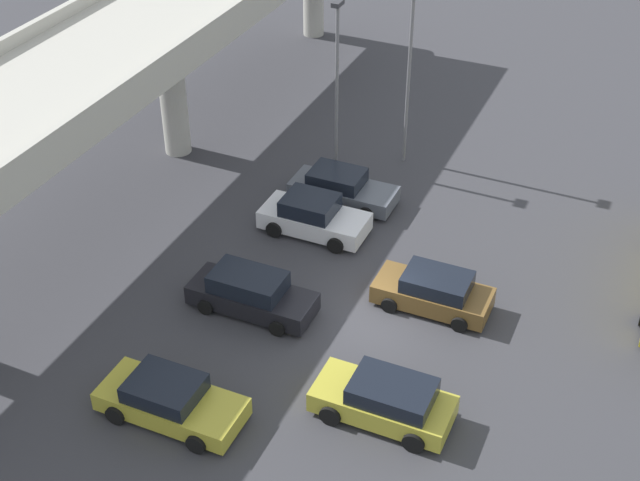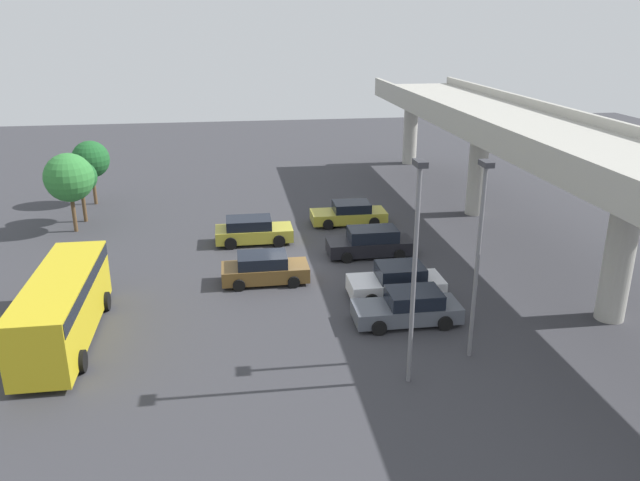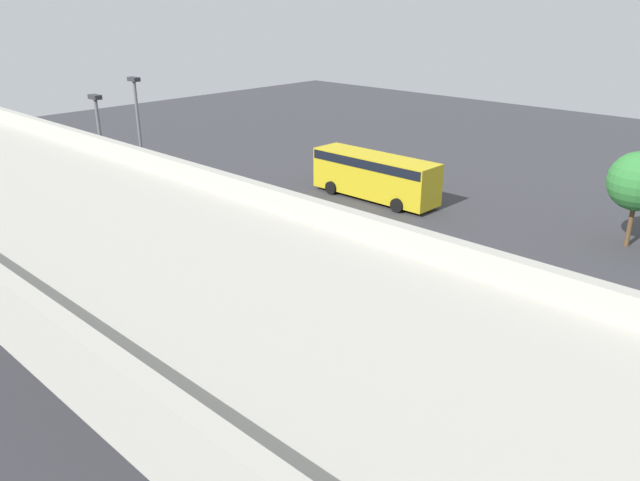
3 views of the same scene
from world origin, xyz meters
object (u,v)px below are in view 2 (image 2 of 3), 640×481
parked_car_2 (371,243)px  lamp_post_near_aisle (479,246)px  tree_front_left (91,159)px  parked_car_3 (264,269)px  lamp_post_mid_lot (415,259)px  parked_car_5 (409,308)px  tree_front_far_right (69,178)px  tree_front_right (80,177)px  parked_car_1 (253,231)px  parked_car_4 (397,282)px  parked_car_0 (349,214)px  shuttle_bus (62,303)px

parked_car_2 → lamp_post_near_aisle: 12.01m
lamp_post_near_aisle → tree_front_left: (-24.22, -18.56, -1.36)m
parked_car_3 → lamp_post_mid_lot: bearing=-64.8°
parked_car_5 → tree_front_far_right: (-14.97, -17.04, 2.73)m
tree_front_right → tree_front_far_right: 2.07m
lamp_post_near_aisle → lamp_post_mid_lot: lamp_post_mid_lot is taller
parked_car_1 → tree_front_right: bearing=151.7°
parked_car_1 → tree_front_left: (-9.84, -10.73, 2.48)m
parked_car_4 → tree_front_right: (-14.37, -17.03, 2.20)m
parked_car_1 → tree_front_left: tree_front_left is taller
parked_car_0 → tree_front_left: bearing=-22.7°
parked_car_1 → lamp_post_near_aisle: (14.38, 7.83, 3.84)m
parked_car_5 → tree_front_far_right: bearing=-41.3°
tree_front_left → tree_front_right: bearing=1.5°
parked_car_2 → parked_car_4: (5.57, -0.00, -0.00)m
parked_car_4 → tree_front_left: 25.33m
parked_car_3 → tree_front_right: tree_front_right is taller
parked_car_4 → lamp_post_near_aisle: bearing=103.9°
parked_car_2 → tree_front_far_right: tree_front_far_right is taller
lamp_post_near_aisle → parked_car_2: bearing=-172.9°
parked_car_1 → parked_car_4: (8.65, 6.41, 0.01)m
lamp_post_near_aisle → lamp_post_mid_lot: size_ratio=0.95×
tree_front_left → tree_front_far_right: bearing=-0.7°
parked_car_2 → tree_front_right: 19.30m
shuttle_bus → parked_car_4: bearing=-81.8°
parked_car_0 → parked_car_1: bearing=23.2°
parked_car_2 → tree_front_far_right: 18.70m
parked_car_0 → tree_front_far_right: tree_front_far_right is taller
parked_car_5 → shuttle_bus: 14.41m
parked_car_2 → shuttle_bus: 16.46m
parked_car_4 → tree_front_far_right: size_ratio=0.91×
shuttle_bus → lamp_post_near_aisle: bearing=-102.9°
parked_car_0 → lamp_post_near_aisle: size_ratio=0.61×
parked_car_2 → parked_car_3: size_ratio=1.10×
tree_front_far_right → parked_car_2: bearing=68.5°
parked_car_1 → parked_car_3: (5.95, 0.32, -0.03)m
tree_front_far_right → shuttle_bus: bearing=10.5°
parked_car_4 → lamp_post_near_aisle: (5.73, 1.42, 3.83)m
parked_car_4 → parked_car_1: bearing=-53.5°
parked_car_1 → tree_front_far_right: size_ratio=0.91×
parked_car_0 → tree_front_far_right: 17.37m
lamp_post_mid_lot → tree_front_left: (-25.64, -15.68, -1.57)m
lamp_post_near_aisle → lamp_post_mid_lot: bearing=-63.7°
parked_car_2 → parked_car_4: parked_car_4 is taller
parked_car_1 → tree_front_far_right: (-3.71, -10.81, 2.68)m
parked_car_0 → parked_car_4: 11.36m
parked_car_3 → shuttle_bus: 9.75m
parked_car_1 → tree_front_left: 14.76m
lamp_post_mid_lot → parked_car_5: bearing=164.2°
parked_car_0 → parked_car_2: size_ratio=1.01×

